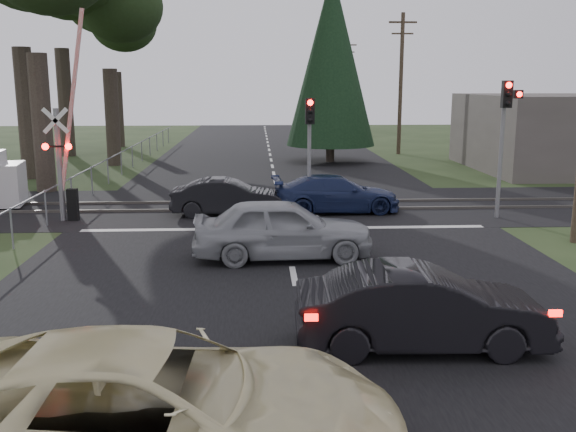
{
  "coord_description": "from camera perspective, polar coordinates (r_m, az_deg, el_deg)",
  "views": [
    {
      "loc": [
        -0.87,
        -11.97,
        4.62
      ],
      "look_at": [
        -0.09,
        3.97,
        1.3
      ],
      "focal_mm": 40.0,
      "sensor_mm": 36.0,
      "label": 1
    }
  ],
  "objects": [
    {
      "name": "utility_pole_mid",
      "position": [
        43.01,
        10.0,
        11.72
      ],
      "size": [
        1.8,
        0.26,
        9.0
      ],
      "color": "#4C3D2D",
      "rests_on": "ground"
    },
    {
      "name": "crossing_signal",
      "position": [
        22.83,
        -19.13,
        4.65
      ],
      "size": [
        1.62,
        0.38,
        6.96
      ],
      "color": "slate",
      "rests_on": "ground"
    },
    {
      "name": "rail_corridor",
      "position": [
        24.43,
        -0.7,
        0.86
      ],
      "size": [
        120.0,
        8.0,
        0.01
      ],
      "primitive_type": "cube",
      "color": "black",
      "rests_on": "ground"
    },
    {
      "name": "traffic_signal_right",
      "position": [
        23.08,
        18.79,
        7.89
      ],
      "size": [
        0.68,
        0.48,
        4.7
      ],
      "color": "slate",
      "rests_on": "ground"
    },
    {
      "name": "rail_far",
      "position": [
        25.21,
        -0.77,
        1.3
      ],
      "size": [
        120.0,
        0.12,
        0.1
      ],
      "primitive_type": "cube",
      "color": "#59544C",
      "rests_on": "ground"
    },
    {
      "name": "stop_line",
      "position": [
        20.71,
        -0.31,
        -1.11
      ],
      "size": [
        13.0,
        0.35,
        0.0
      ],
      "primitive_type": "cube",
      "color": "silver",
      "rests_on": "ground"
    },
    {
      "name": "euc_tree_e",
      "position": [
        49.27,
        -15.34,
        17.05
      ],
      "size": [
        6.0,
        6.0,
        13.2
      ],
      "color": "#473D33",
      "rests_on": "ground"
    },
    {
      "name": "ground",
      "position": [
        12.86,
        1.3,
        -9.31
      ],
      "size": [
        120.0,
        120.0,
        0.0
      ],
      "primitive_type": "plane",
      "color": "#233317",
      "rests_on": "ground"
    },
    {
      "name": "conifer_tree",
      "position": [
        38.25,
        3.88,
        13.78
      ],
      "size": [
        5.2,
        5.2,
        11.0
      ],
      "color": "#473D33",
      "rests_on": "ground"
    },
    {
      "name": "road",
      "position": [
        22.47,
        -0.51,
        -0.1
      ],
      "size": [
        14.0,
        100.0,
        0.01
      ],
      "primitive_type": "cube",
      "color": "black",
      "rests_on": "ground"
    },
    {
      "name": "fence_left",
      "position": [
        35.47,
        -14.07,
        3.91
      ],
      "size": [
        0.1,
        36.0,
        1.2
      ],
      "primitive_type": null,
      "color": "slate",
      "rests_on": "ground"
    },
    {
      "name": "silver_car",
      "position": [
        17.07,
        -0.47,
        -1.14
      ],
      "size": [
        4.85,
        2.11,
        1.63
      ],
      "primitive_type": "imported",
      "rotation": [
        0.0,
        0.0,
        1.61
      ],
      "color": "gray",
      "rests_on": "ground"
    },
    {
      "name": "cream_coupe",
      "position": [
        8.04,
        -12.12,
        -16.6
      ],
      "size": [
        6.18,
        3.08,
        1.68
      ],
      "primitive_type": "imported",
      "rotation": [
        0.0,
        0.0,
        1.52
      ],
      "color": "beige",
      "rests_on": "ground"
    },
    {
      "name": "dark_car_far",
      "position": [
        22.81,
        -5.4,
        1.67
      ],
      "size": [
        3.97,
        1.47,
        1.3
      ],
      "primitive_type": "imported",
      "rotation": [
        0.0,
        0.0,
        1.55
      ],
      "color": "black",
      "rests_on": "ground"
    },
    {
      "name": "blue_sedan",
      "position": [
        23.32,
        4.28,
        1.96
      ],
      "size": [
        4.71,
        2.12,
        1.34
      ],
      "primitive_type": "imported",
      "rotation": [
        0.0,
        0.0,
        1.63
      ],
      "color": "#182248",
      "rests_on": "ground"
    },
    {
      "name": "rail_near",
      "position": [
        23.64,
        -0.63,
        0.6
      ],
      "size": [
        120.0,
        0.12,
        0.1
      ],
      "primitive_type": "cube",
      "color": "#59544C",
      "rests_on": "ground"
    },
    {
      "name": "traffic_signal_center",
      "position": [
        22.8,
        1.94,
        7.18
      ],
      "size": [
        0.32,
        0.48,
        4.1
      ],
      "color": "slate",
      "rests_on": "ground"
    },
    {
      "name": "utility_pole_far",
      "position": [
        67.63,
        5.28,
        11.79
      ],
      "size": [
        1.8,
        0.26,
        9.0
      ],
      "color": "#4C3D2D",
      "rests_on": "ground"
    },
    {
      "name": "dark_hatchback",
      "position": [
        11.62,
        11.78,
        -8.09
      ],
      "size": [
        4.47,
        1.67,
        1.46
      ],
      "primitive_type": "imported",
      "rotation": [
        0.0,
        0.0,
        1.54
      ],
      "color": "black",
      "rests_on": "ground"
    }
  ]
}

